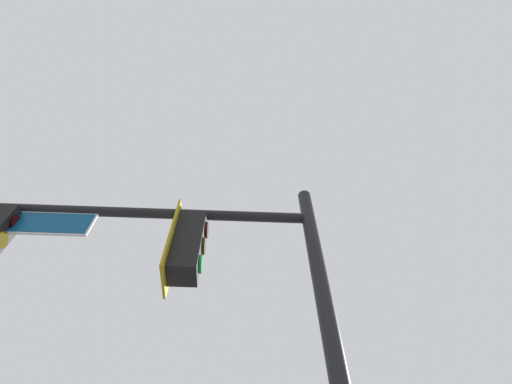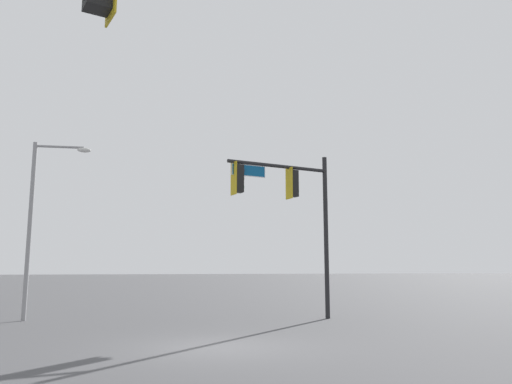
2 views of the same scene
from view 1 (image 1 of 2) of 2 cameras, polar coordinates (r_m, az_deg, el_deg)
name	(u,v)px [view 1 (image 1 of 2)]	position (r m, az deg, el deg)	size (l,w,h in m)	color
signal_pole_near	(160,282)	(4.68, -13.51, -12.41)	(4.61, 0.92, 6.77)	black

